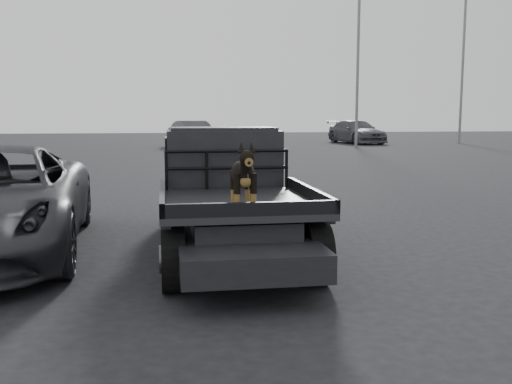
{
  "coord_description": "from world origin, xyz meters",
  "views": [
    {
      "loc": [
        -1.47,
        -6.66,
        1.98
      ],
      "look_at": [
        -0.5,
        -0.67,
        1.17
      ],
      "focal_mm": 40.0,
      "sensor_mm": 36.0,
      "label": 1
    }
  ],
  "objects": [
    {
      "name": "ground",
      "position": [
        0.0,
        0.0,
        0.0
      ],
      "size": [
        120.0,
        120.0,
        0.0
      ],
      "primitive_type": "plane",
      "color": "black",
      "rests_on": "ground"
    },
    {
      "name": "flatbed_ute",
      "position": [
        -0.56,
        1.36,
        0.46
      ],
      "size": [
        2.0,
        5.4,
        0.92
      ],
      "primitive_type": null,
      "color": "black",
      "rests_on": "ground"
    },
    {
      "name": "ute_cab",
      "position": [
        -0.56,
        2.31,
        1.36
      ],
      "size": [
        1.72,
        1.3,
        0.88
      ],
      "primitive_type": null,
      "color": "black",
      "rests_on": "flatbed_ute"
    },
    {
      "name": "headache_rack",
      "position": [
        -0.56,
        1.56,
        1.2
      ],
      "size": [
        1.8,
        0.08,
        0.55
      ],
      "primitive_type": null,
      "color": "black",
      "rests_on": "flatbed_ute"
    },
    {
      "name": "dog",
      "position": [
        -0.62,
        -0.48,
        1.29
      ],
      "size": [
        0.32,
        0.6,
        0.74
      ],
      "primitive_type": null,
      "color": "black",
      "rests_on": "flatbed_ute"
    },
    {
      "name": "distant_car_a",
      "position": [
        0.4,
        29.32,
        0.83
      ],
      "size": [
        3.19,
        5.31,
        1.65
      ],
      "primitive_type": "imported",
      "rotation": [
        0.0,
        0.0,
        0.31
      ],
      "color": "#47464B",
      "rests_on": "ground"
    },
    {
      "name": "distant_car_b",
      "position": [
        12.16,
        32.58,
        0.82
      ],
      "size": [
        3.3,
        5.97,
        1.64
      ],
      "primitive_type": "imported",
      "rotation": [
        0.0,
        0.0,
        0.18
      ],
      "color": "#46464C",
      "rests_on": "ground"
    },
    {
      "name": "floodlight_mid",
      "position": [
        10.51,
        27.9,
        6.54
      ],
      "size": [
        1.08,
        0.28,
        11.91
      ],
      "color": "slate",
      "rests_on": "ground"
    },
    {
      "name": "floodlight_far",
      "position": [
        19.41,
        31.35,
        8.57
      ],
      "size": [
        1.08,
        0.28,
        15.93
      ],
      "color": "slate",
      "rests_on": "ground"
    }
  ]
}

